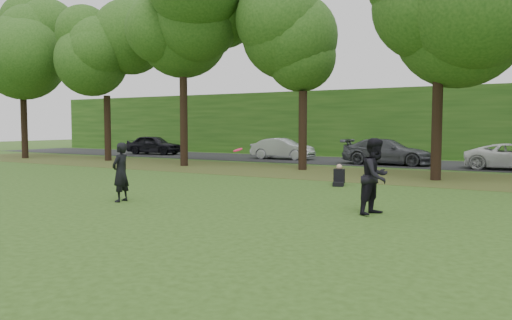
# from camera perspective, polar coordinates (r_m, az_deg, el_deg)

# --- Properties ---
(ground) EXTENTS (120.00, 120.00, 0.00)m
(ground) POSITION_cam_1_polar(r_m,az_deg,el_deg) (12.97, -8.79, -6.47)
(ground) COLOR #2D4616
(ground) RESTS_ON ground
(leaf_litter) EXTENTS (60.00, 7.00, 0.01)m
(leaf_litter) POSITION_cam_1_polar(r_m,az_deg,el_deg) (24.38, 10.84, -1.58)
(leaf_litter) COLOR #4F421C
(leaf_litter) RESTS_ON ground
(street) EXTENTS (70.00, 7.00, 0.02)m
(street) POSITION_cam_1_polar(r_m,az_deg,el_deg) (32.01, 15.62, -0.33)
(street) COLOR black
(street) RESTS_ON ground
(far_hedge) EXTENTS (70.00, 3.00, 5.00)m
(far_hedge) POSITION_cam_1_polar(r_m,az_deg,el_deg) (37.76, 18.00, 4.04)
(far_hedge) COLOR #1E4814
(far_hedge) RESTS_ON ground
(player_left) EXTENTS (0.53, 0.72, 1.82)m
(player_left) POSITION_cam_1_polar(r_m,az_deg,el_deg) (15.81, -15.21, -1.35)
(player_left) COLOR black
(player_left) RESTS_ON ground
(player_right) EXTENTS (0.98, 1.14, 2.01)m
(player_right) POSITION_cam_1_polar(r_m,az_deg,el_deg) (13.43, 13.52, -1.84)
(player_right) COLOR black
(player_right) RESTS_ON ground
(parked_cars) EXTENTS (37.29, 3.49, 1.53)m
(parked_cars) POSITION_cam_1_polar(r_m,az_deg,el_deg) (31.18, 12.79, 0.96)
(parked_cars) COLOR black
(parked_cars) RESTS_ON street
(frisbee) EXTENTS (0.28, 0.29, 0.14)m
(frisbee) POSITION_cam_1_polar(r_m,az_deg,el_deg) (14.17, -2.09, 1.16)
(frisbee) COLOR #F0144B
(frisbee) RESTS_ON ground
(seated_person) EXTENTS (0.59, 0.81, 0.83)m
(seated_person) POSITION_cam_1_polar(r_m,az_deg,el_deg) (19.70, 9.47, -1.98)
(seated_person) COLOR black
(seated_person) RESTS_ON ground
(tree_line) EXTENTS (55.30, 7.90, 12.31)m
(tree_line) POSITION_cam_1_polar(r_m,az_deg,el_deg) (24.94, 10.27, 16.68)
(tree_line) COLOR black
(tree_line) RESTS_ON ground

